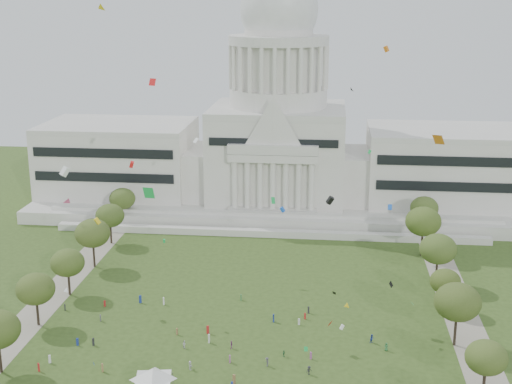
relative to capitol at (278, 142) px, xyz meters
The scene contains 26 objects.
ground 115.76m from the capitol, 90.00° to the right, with size 400.00×400.00×0.00m, color #344A1B.
capitol is the anchor object (origin of this frame).
path_left 98.93m from the capitol, 119.87° to the right, with size 8.00×160.00×0.04m, color gray.
path_right 98.93m from the capitol, 60.13° to the right, with size 8.00×160.00×0.04m, color gray.
row_tree_r_1 125.12m from the capitol, 68.16° to the right, with size 7.58×7.58×10.78m.
row_tree_l_2 107.19m from the capitol, 115.07° to the right, with size 8.42×8.42×11.97m.
row_tree_r_2 106.56m from the capitol, 65.33° to the right, with size 9.55×9.55×13.58m.
row_tree_l_3 92.14m from the capitol, 118.96° to the right, with size 8.12×8.12×11.55m.
row_tree_r_3 91.98m from the capitol, 60.70° to the right, with size 7.01×7.01×9.98m.
row_tree_l_4 76.50m from the capitol, 125.78° to the right, with size 9.29×9.29×13.21m.
row_tree_r_4 78.81m from the capitol, 54.84° to the right, with size 9.19×9.19×13.06m.
row_tree_l_5 63.64m from the capitol, 136.72° to the right, with size 8.33×8.33×11.85m.
row_tree_r_5 62.67m from the capitol, 44.94° to the right, with size 9.82×9.82×13.96m.
row_tree_l_6 54.69m from the capitol, 152.45° to the right, with size 8.19×8.19×11.64m.
row_tree_r_6 54.32m from the capitol, 28.99° to the right, with size 8.42×8.42×11.97m.
event_tent 122.70m from the capitol, 96.24° to the right, with size 10.12×10.12×4.91m.
person_0 106.61m from the capitol, 73.29° to the right, with size 0.85×0.55×1.73m, color #33723F.
person_2 102.93m from the capitol, 74.27° to the right, with size 0.93×0.57×1.91m, color navy.
person_3 111.17m from the capitol, 86.61° to the right, with size 1.22×0.63×1.89m, color #4C4C51.
person_4 104.68m from the capitol, 90.81° to the right, with size 1.03×0.56×1.75m, color #994C8C.
person_5 113.99m from the capitol, 94.21° to the right, with size 1.66×0.66×1.80m, color silver.
person_8 106.10m from the capitol, 96.13° to the right, with size 0.80×0.50×1.65m, color silver.
person_9 114.19m from the capitol, 82.46° to the right, with size 1.15×0.59×1.78m, color #26262B.
person_10 107.37m from the capitol, 84.84° to the right, with size 0.84×0.46×1.43m, color #33723F.
distant_crowd 101.57m from the capitol, 97.78° to the right, with size 57.28×39.75×1.90m.
kite_swarm 106.44m from the capitol, 89.47° to the right, with size 92.96×106.68×63.97m.
Camera 1 is at (17.56, -119.55, 69.87)m, focal length 50.00 mm.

